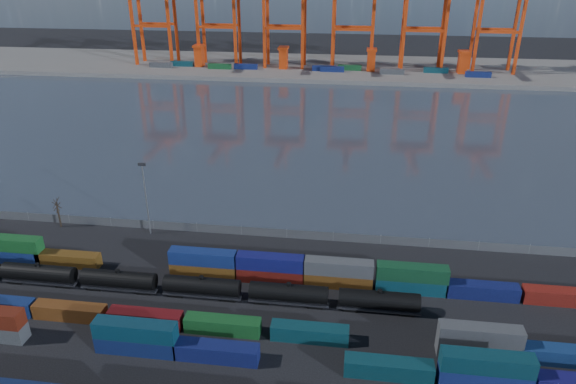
# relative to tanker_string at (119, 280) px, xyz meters

# --- Properties ---
(ground) EXTENTS (700.00, 700.00, 0.00)m
(ground) POSITION_rel_tanker_string_xyz_m (27.55, -5.03, -2.18)
(ground) COLOR black
(ground) RESTS_ON ground
(harbor_water) EXTENTS (700.00, 700.00, 0.00)m
(harbor_water) POSITION_rel_tanker_string_xyz_m (27.55, 99.97, -2.18)
(harbor_water) COLOR #2D3541
(harbor_water) RESTS_ON ground
(far_quay) EXTENTS (700.00, 70.00, 2.00)m
(far_quay) POSITION_rel_tanker_string_xyz_m (27.55, 204.97, -1.18)
(far_quay) COLOR #514F4C
(far_quay) RESTS_ON ground
(container_row_south) EXTENTS (140.40, 2.60, 5.54)m
(container_row_south) POSITION_rel_tanker_string_xyz_m (29.50, -14.85, 0.05)
(container_row_south) COLOR #3F4144
(container_row_south) RESTS_ON ground
(container_row_mid) EXTENTS (141.72, 2.51, 5.35)m
(container_row_mid) POSITION_rel_tanker_string_xyz_m (35.56, -8.68, -0.60)
(container_row_mid) COLOR #464A4C
(container_row_mid) RESTS_ON ground
(container_row_north) EXTENTS (128.62, 2.57, 5.48)m
(container_row_north) POSITION_rel_tanker_string_xyz_m (31.03, 6.55, 0.16)
(container_row_north) COLOR navy
(container_row_north) RESTS_ON ground
(tanker_string) EXTENTS (107.17, 3.04, 4.36)m
(tanker_string) POSITION_rel_tanker_string_xyz_m (0.00, 0.00, 0.00)
(tanker_string) COLOR black
(tanker_string) RESTS_ON ground
(waterfront_fence) EXTENTS (160.12, 0.12, 2.20)m
(waterfront_fence) POSITION_rel_tanker_string_xyz_m (27.55, 22.97, -1.18)
(waterfront_fence) COLOR #595B5E
(waterfront_fence) RESTS_ON ground
(bare_tree) EXTENTS (1.80, 1.87, 7.23)m
(bare_tree) POSITION_rel_tanker_string_xyz_m (-23.54, 21.17, 1.36)
(bare_tree) COLOR black
(bare_tree) RESTS_ON ground
(yard_light_mast) EXTENTS (1.60, 0.40, 16.60)m
(yard_light_mast) POSITION_rel_tanker_string_xyz_m (-2.45, 20.97, 7.11)
(yard_light_mast) COLOR slate
(yard_light_mast) RESTS_ON ground
(gantry_cranes) EXTENTS (197.34, 42.88, 58.07)m
(gantry_cranes) POSITION_rel_tanker_string_xyz_m (20.05, 198.43, 33.41)
(gantry_cranes) COLOR red
(gantry_cranes) RESTS_ON ground
(quay_containers) EXTENTS (172.58, 10.99, 2.60)m
(quay_containers) POSITION_rel_tanker_string_xyz_m (16.56, 190.43, 1.12)
(quay_containers) COLOR navy
(quay_containers) RESTS_ON far_quay
(straddle_carriers) EXTENTS (140.00, 7.00, 11.10)m
(straddle_carriers) POSITION_rel_tanker_string_xyz_m (25.05, 194.97, 5.63)
(straddle_carriers) COLOR red
(straddle_carriers) RESTS_ON far_quay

